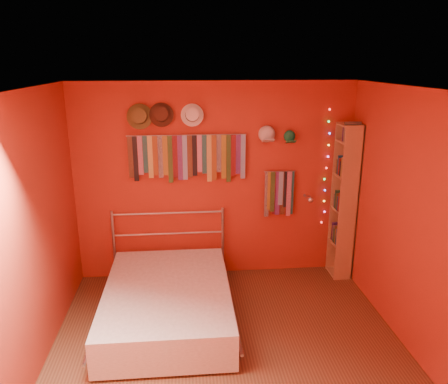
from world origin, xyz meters
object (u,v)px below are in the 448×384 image
object	(u,v)px
reading_lamp	(310,199)
bookshelf	(347,201)
bed	(168,302)
tie_rack	(188,156)

from	to	relation	value
reading_lamp	bookshelf	xyz separation A→B (m)	(0.49, 0.02, -0.05)
reading_lamp	bed	distance (m)	2.14
bookshelf	bed	distance (m)	2.55
bookshelf	bed	size ratio (longest dim) A/B	1.02
tie_rack	bookshelf	size ratio (longest dim) A/B	0.72
tie_rack	reading_lamp	bearing A→B (deg)	-6.50
bed	reading_lamp	bearing A→B (deg)	25.92
reading_lamp	bookshelf	distance (m)	0.50
tie_rack	bookshelf	bearing A→B (deg)	-4.43
bookshelf	bed	world-z (taller)	bookshelf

